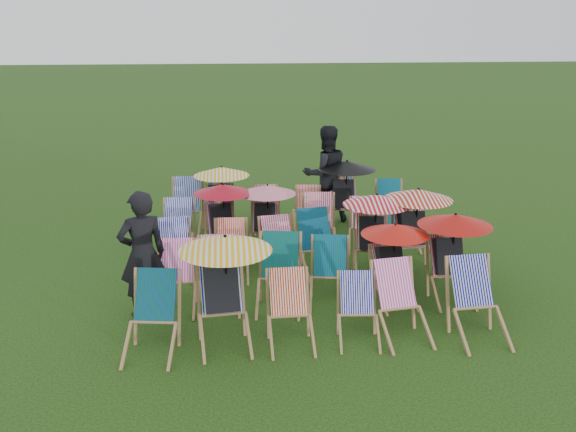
{
  "coord_description": "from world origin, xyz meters",
  "views": [
    {
      "loc": [
        -1.08,
        -9.57,
        4.0
      ],
      "look_at": [
        -0.15,
        0.36,
        0.9
      ],
      "focal_mm": 40.0,
      "sensor_mm": 36.0,
      "label": 1
    }
  ],
  "objects": [
    {
      "name": "deckchair_18",
      "position": [
        -2.04,
        1.19,
        0.46
      ],
      "size": [
        0.7,
        0.91,
        0.92
      ],
      "rotation": [
        0.0,
        0.0,
        -0.11
      ],
      "color": "#9F744A",
      "rests_on": "ground"
    },
    {
      "name": "deckchair_17",
      "position": [
        1.92,
        0.12,
        0.7
      ],
      "size": [
        1.13,
        1.2,
        1.34
      ],
      "rotation": [
        0.0,
        0.0,
        0.09
      ],
      "color": "#9F744A",
      "rests_on": "ground"
    },
    {
      "name": "deckchair_16",
      "position": [
        1.2,
        0.04,
        0.68
      ],
      "size": [
        1.08,
        1.14,
        1.29
      ],
      "rotation": [
        0.0,
        0.0,
        -0.11
      ],
      "color": "#9F744A",
      "rests_on": "ground"
    },
    {
      "name": "deckchair_22",
      "position": [
        1.3,
        1.18,
        0.43
      ],
      "size": [
        0.71,
        0.89,
        0.87
      ],
      "rotation": [
        0.0,
        0.0,
        -0.19
      ],
      "color": "#9F744A",
      "rests_on": "ground"
    },
    {
      "name": "ground",
      "position": [
        0.0,
        0.0,
        0.0
      ],
      "size": [
        100.0,
        100.0,
        0.0
      ],
      "primitive_type": "plane",
      "color": "black",
      "rests_on": "ground"
    },
    {
      "name": "deckchair_29",
      "position": [
        2.08,
        2.37,
        0.44
      ],
      "size": [
        0.66,
        0.86,
        0.88
      ],
      "rotation": [
        0.0,
        0.0,
        -0.09
      ],
      "color": "#9F744A",
      "rests_on": "ground"
    },
    {
      "name": "deckchair_21",
      "position": [
        0.48,
        1.19,
        0.48
      ],
      "size": [
        0.72,
        0.94,
        0.95
      ],
      "rotation": [
        0.0,
        0.0,
        -0.11
      ],
      "color": "#9F744A",
      "rests_on": "ground"
    },
    {
      "name": "deckchair_26",
      "position": [
        -0.39,
        2.42,
        0.41
      ],
      "size": [
        0.55,
        0.76,
        0.82
      ],
      "rotation": [
        0.0,
        0.0,
        0.01
      ],
      "color": "#9F744A",
      "rests_on": "ground"
    },
    {
      "name": "deckchair_8",
      "position": [
        -0.42,
        -1.14,
        0.5
      ],
      "size": [
        0.78,
        1.0,
        1.0
      ],
      "rotation": [
        0.0,
        0.0,
        -0.14
      ],
      "color": "#9F744A",
      "rests_on": "ground"
    },
    {
      "name": "deckchair_24",
      "position": [
        -1.95,
        2.36,
        0.51
      ],
      "size": [
        0.77,
        1.0,
        1.02
      ],
      "rotation": [
        0.0,
        0.0,
        -0.11
      ],
      "color": "#9F744A",
      "rests_on": "ground"
    },
    {
      "name": "deckchair_15",
      "position": [
        0.33,
        -0.01,
        0.51
      ],
      "size": [
        0.85,
        1.05,
        1.01
      ],
      "rotation": [
        0.0,
        0.0,
        0.21
      ],
      "color": "#9F744A",
      "rests_on": "ground"
    },
    {
      "name": "deckchair_27",
      "position": [
        0.42,
        2.32,
        0.41
      ],
      "size": [
        0.63,
        0.82,
        0.82
      ],
      "rotation": [
        0.0,
        0.0,
        -0.13
      ],
      "color": "#9F744A",
      "rests_on": "ground"
    },
    {
      "name": "deckchair_0",
      "position": [
        -2.09,
        -2.32,
        0.48
      ],
      "size": [
        0.76,
        0.97,
        0.96
      ],
      "rotation": [
        0.0,
        0.0,
        -0.14
      ],
      "color": "#9F744A",
      "rests_on": "ground"
    },
    {
      "name": "deckchair_14",
      "position": [
        -0.3,
        -0.02,
        0.46
      ],
      "size": [
        0.74,
        0.93,
        0.92
      ],
      "rotation": [
        0.0,
        0.0,
        0.16
      ],
      "color": "#9F744A",
      "rests_on": "ground"
    },
    {
      "name": "deckchair_5",
      "position": [
        2.06,
        -2.31,
        0.5
      ],
      "size": [
        0.72,
        0.96,
        0.99
      ],
      "rotation": [
        0.0,
        0.0,
        0.07
      ],
      "color": "#9F744A",
      "rests_on": "ground"
    },
    {
      "name": "deckchair_3",
      "position": [
        0.51,
        -2.24,
        0.41
      ],
      "size": [
        0.61,
        0.8,
        0.82
      ],
      "rotation": [
        0.0,
        0.0,
        -0.08
      ],
      "color": "#9F744A",
      "rests_on": "ground"
    },
    {
      "name": "person_left",
      "position": [
        -2.3,
        -1.22,
        0.9
      ],
      "size": [
        0.76,
        0.63,
        1.8
      ],
      "primitive_type": "imported",
      "rotation": [
        0.0,
        0.0,
        3.48
      ],
      "color": "black",
      "rests_on": "ground"
    },
    {
      "name": "deckchair_25",
      "position": [
        -1.28,
        2.35,
        0.67
      ],
      "size": [
        1.07,
        1.11,
        1.27
      ],
      "rotation": [
        0.0,
        0.0,
        -0.03
      ],
      "color": "#9F744A",
      "rests_on": "ground"
    },
    {
      "name": "deckchair_4",
      "position": [
        1.08,
        -2.21,
        0.48
      ],
      "size": [
        0.75,
        0.96,
        0.95
      ],
      "rotation": [
        0.0,
        0.0,
        0.15
      ],
      "color": "#9F744A",
      "rests_on": "ground"
    },
    {
      "name": "deckchair_6",
      "position": [
        -1.89,
        -1.05,
        0.46
      ],
      "size": [
        0.65,
        0.88,
        0.93
      ],
      "rotation": [
        0.0,
        0.0,
        -0.04
      ],
      "color": "#9F744A",
      "rests_on": "ground"
    },
    {
      "name": "person_rear",
      "position": [
        0.84,
        2.88,
        0.98
      ],
      "size": [
        1.08,
        0.91,
        1.96
      ],
      "primitive_type": "imported",
      "rotation": [
        0.0,
        0.0,
        3.34
      ],
      "color": "black",
      "rests_on": "ground"
    },
    {
      "name": "deckchair_20",
      "position": [
        -0.48,
        1.21,
        0.62
      ],
      "size": [
        1.0,
        1.05,
        1.18
      ],
      "rotation": [
        0.0,
        0.0,
        -0.11
      ],
      "color": "#9F744A",
      "rests_on": "ground"
    },
    {
      "name": "deckchair_7",
      "position": [
        -1.28,
        -1.05,
        0.48
      ],
      "size": [
        0.63,
        0.89,
        0.96
      ],
      "rotation": [
        0.0,
        0.0,
        0.0
      ],
      "color": "#9F744A",
      "rests_on": "ground"
    },
    {
      "name": "deckchair_19",
      "position": [
        -1.23,
        1.19,
        0.64
      ],
      "size": [
        1.03,
        1.11,
        1.22
      ],
      "rotation": [
        0.0,
        0.0,
        0.16
      ],
      "color": "#9F744A",
      "rests_on": "ground"
    },
    {
      "name": "deckchair_28",
      "position": [
        1.16,
        2.39,
        0.7
      ],
      "size": [
        1.12,
        1.16,
        1.33
      ],
      "rotation": [
        0.0,
        0.0,
        0.01
      ],
      "color": "#9F744A",
      "rests_on": "ground"
    },
    {
      "name": "deckchair_11",
      "position": [
        2.11,
        -1.1,
        0.67
      ],
      "size": [
        1.08,
        1.12,
        1.28
      ],
      "rotation": [
        0.0,
        0.0,
        0.01
      ],
      "color": "#9F744A",
      "rests_on": "ground"
    },
    {
      "name": "deckchair_9",
      "position": [
        0.32,
        -1.06,
        0.46
      ],
      "size": [
        0.72,
        0.92,
        0.91
      ],
      "rotation": [
        0.0,
        0.0,
        -0.15
      ],
      "color": "#9F744A",
      "rests_on": "ground"
    },
    {
      "name": "deckchair_1",
      "position": [
        -1.2,
        -2.13,
        0.74
      ],
      "size": [
        1.18,
        1.26,
        1.4
      ],
      "rotation": [
        0.0,
        0.0,
        0.11
      ],
      "color": "#9F744A",
      "rests_on": "ground"
    },
    {
      "name": "deckchair_2",
      "position": [
        -0.37,
        -2.25,
        0.45
      ],
      "size": [
        0.61,
        0.84,
        0.89
      ],
      "rotation": [
        0.0,
        0.0,
        0.03
      ],
      "color": "#9F744A",
      "rests_on": "ground"
    },
    {
      "name": "deckchair_10",
      "position": [
        1.24,
        -1.13,
        0.61
      ],
      "size": [
        0.98,
        1.06,
        1.16
      ],
      "rotation": [
        0.0,
        0.0,
        0.17
      ],
      "color": "#9F744A",
      "rests_on": "ground"
    },
    {
      "name": "deckchair_23",
      "position": [
        1.94,
        1.12,
        0.44
      ],
      "size": [
        0.68,
        0.88,
        0.89
      ],
      "rotation": [
        0.0,
        0.0,
        0.11
      ],
      "color": "#9F744A",
      "rests_on": "ground"
    },
    {
      "name": "deckchair_13",
      "position": [
        -1.09,
        0.05,
        0.44
      ],
      "size": [
        0.59,
        0.82,
        0.88
      ],
      "rotation": [
        0.0,
        0.0,
        -0.02
      ],
      "color": "#9F744A",
      "rests_on": "ground"
    },
    {
      "name": "deckchair_12",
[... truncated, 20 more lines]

